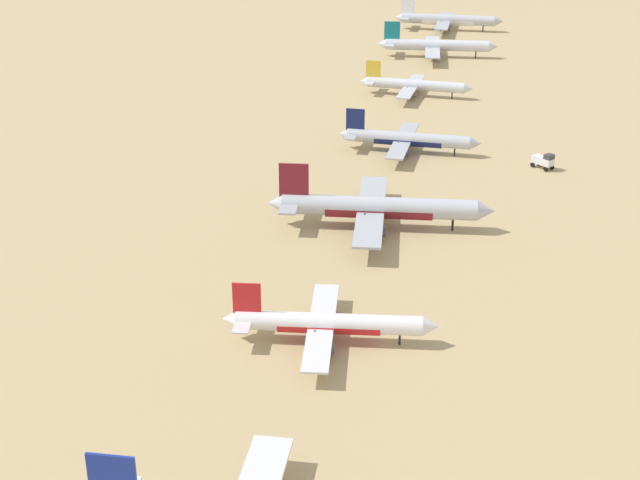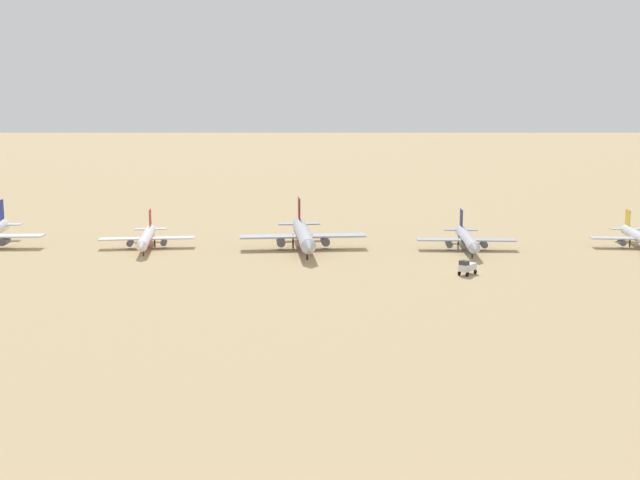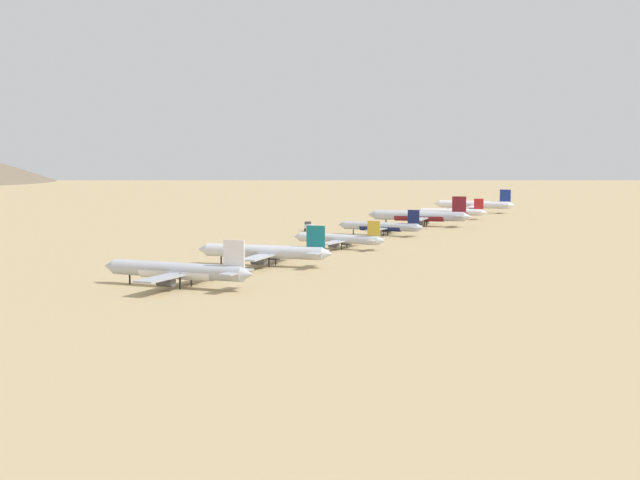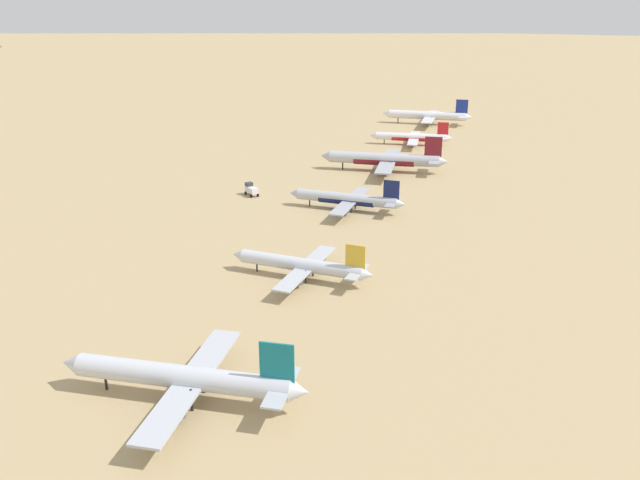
{
  "view_description": "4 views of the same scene",
  "coord_description": "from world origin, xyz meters",
  "views": [
    {
      "loc": [
        28.54,
        -221.28,
        75.95
      ],
      "look_at": [
        -3.91,
        -72.69,
        6.79
      ],
      "focal_mm": 52.38,
      "sensor_mm": 36.0,
      "label": 1
    },
    {
      "loc": [
        236.75,
        -38.22,
        44.43
      ],
      "look_at": [
        8.64,
        -44.64,
        3.92
      ],
      "focal_mm": 45.64,
      "sensor_mm": 36.0,
      "label": 2
    },
    {
      "loc": [
        -124.6,
        333.36,
        33.22
      ],
      "look_at": [
        -1.55,
        64.39,
        4.31
      ],
      "focal_mm": 52.17,
      "sensor_mm": 36.0,
      "label": 3
    },
    {
      "loc": [
        -50.04,
        179.72,
        61.16
      ],
      "look_at": [
        -2.19,
        37.7,
        5.2
      ],
      "focal_mm": 37.73,
      "sensor_mm": 36.0,
      "label": 4
    }
  ],
  "objects": [
    {
      "name": "parked_jet_4",
      "position": [
        -2.0,
        49.42,
        3.32
      ],
      "size": [
        34.15,
        27.74,
        9.85
      ],
      "color": "silver",
      "rests_on": "ground"
    },
    {
      "name": "parked_jet_2",
      "position": [
        2.85,
        -49.76,
        4.39
      ],
      "size": [
        45.78,
        37.33,
        13.2
      ],
      "color": "#B2B7C1",
      "rests_on": "ground"
    },
    {
      "name": "parked_jet_1",
      "position": [
        2.34,
        -95.97,
        3.3
      ],
      "size": [
        34.39,
        28.08,
        9.93
      ],
      "color": "white",
      "rests_on": "ground"
    },
    {
      "name": "parked_jet_0",
      "position": [
        4.07,
        -144.2,
        4.19
      ],
      "size": [
        43.12,
        35.05,
        12.43
      ],
      "color": "white",
      "rests_on": "ground"
    },
    {
      "name": "ground_plane",
      "position": [
        0.0,
        0.0,
        0.0
      ],
      "size": [
        1800.0,
        1800.0,
        0.0
      ],
      "primitive_type": "plane",
      "color": "tan"
    },
    {
      "name": "service_truck",
      "position": [
        35.79,
        -6.86,
        2.08
      ],
      "size": [
        5.59,
        5.24,
        3.9
      ],
      "color": "silver",
      "rests_on": "ground"
    },
    {
      "name": "parked_jet_5",
      "position": [
        -0.83,
        100.13,
        4.03
      ],
      "size": [
        41.48,
        33.81,
        11.96
      ],
      "color": "silver",
      "rests_on": "ground"
    },
    {
      "name": "parked_jet_3",
      "position": [
        2.67,
        -2.03,
        3.42
      ],
      "size": [
        35.54,
        28.79,
        10.27
      ],
      "color": "#B2B7C1",
      "rests_on": "ground"
    }
  ]
}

